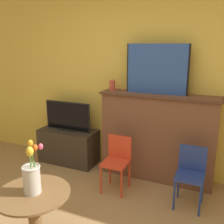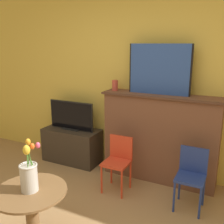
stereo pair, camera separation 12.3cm
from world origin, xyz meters
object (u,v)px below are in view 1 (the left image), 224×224
object	(u,v)px
chair_red	(117,159)
vase_tulips	(32,176)
painting	(157,69)
chair_blue	(191,172)
tv_monitor	(68,117)

from	to	relation	value
chair_red	vase_tulips	size ratio (longest dim) A/B	1.52
painting	chair_red	bearing A→B (deg)	-123.43
painting	chair_blue	bearing A→B (deg)	-40.59
painting	chair_blue	world-z (taller)	painting
chair_red	chair_blue	size ratio (longest dim) A/B	1.00
painting	vase_tulips	bearing A→B (deg)	-108.86
chair_blue	vase_tulips	size ratio (longest dim) A/B	1.52
tv_monitor	vase_tulips	world-z (taller)	vase_tulips
painting	vase_tulips	xyz separation A→B (m)	(-0.59, -1.72, -0.76)
chair_red	chair_blue	bearing A→B (deg)	1.35
painting	chair_blue	distance (m)	1.30
chair_red	vase_tulips	xyz separation A→B (m)	(-0.26, -1.23, 0.32)
painting	chair_blue	size ratio (longest dim) A/B	1.17
tv_monitor	chair_red	distance (m)	1.13
chair_red	chair_blue	world-z (taller)	same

